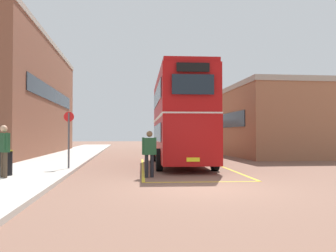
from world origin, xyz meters
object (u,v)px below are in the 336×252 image
double_decker_bus (180,118)px  bus_stop_sign (69,134)px  pedestrian_boarding (149,150)px  pedestrian_waiting_near (4,147)px  litter_bin (6,163)px  single_deck_bus (176,135)px

double_decker_bus → bus_stop_sign: bearing=-153.3°
double_decker_bus → pedestrian_boarding: size_ratio=5.70×
pedestrian_boarding → pedestrian_waiting_near: (-5.01, -0.75, 0.17)m
double_decker_bus → litter_bin: (-7.13, -5.35, -1.91)m
pedestrian_waiting_near → pedestrian_boarding: bearing=8.5°
single_deck_bus → pedestrian_boarding: size_ratio=5.36×
double_decker_bus → bus_stop_sign: 6.03m
double_decker_bus → bus_stop_sign: size_ratio=4.03×
pedestrian_boarding → litter_bin: (-5.17, -0.01, -0.42)m
pedestrian_boarding → bus_stop_sign: 4.33m
pedestrian_waiting_near → litter_bin: (-0.15, 0.75, -0.59)m
pedestrian_boarding → bus_stop_sign: (-3.36, 2.66, 0.62)m
pedestrian_waiting_near → bus_stop_sign: 3.82m
double_decker_bus → pedestrian_waiting_near: (-6.97, -6.09, -1.32)m
litter_bin → single_deck_bus: bearing=69.6°
pedestrian_boarding → litter_bin: pedestrian_boarding is taller
pedestrian_boarding → litter_bin: size_ratio=1.92×
double_decker_bus → litter_bin: size_ratio=10.95×
pedestrian_waiting_near → double_decker_bus: bearing=41.1°
single_deck_bus → pedestrian_waiting_near: size_ratio=5.24×
single_deck_bus → bus_stop_sign: (-7.91, -23.42, 0.00)m
single_deck_bus → pedestrian_waiting_near: 28.49m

